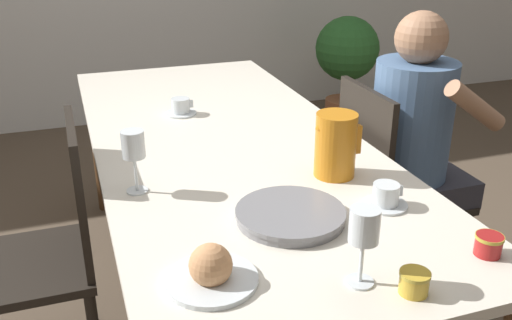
{
  "coord_description": "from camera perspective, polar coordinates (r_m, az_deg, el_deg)",
  "views": [
    {
      "loc": [
        -0.52,
        -1.83,
        1.47
      ],
      "look_at": [
        0.0,
        -0.33,
        0.78
      ],
      "focal_mm": 40.0,
      "sensor_mm": 36.0,
      "label": 1
    }
  ],
  "objects": [
    {
      "name": "teacup_across",
      "position": [
        2.3,
        -7.53,
        5.23
      ],
      "size": [
        0.12,
        0.12,
        0.07
      ],
      "color": "silver",
      "rests_on": "dining_table"
    },
    {
      "name": "chair_opposite",
      "position": [
        1.99,
        -20.17,
        -8.37
      ],
      "size": [
        0.42,
        0.42,
        0.89
      ],
      "rotation": [
        0.0,
        0.0,
        1.57
      ],
      "color": "black",
      "rests_on": "ground_plane"
    },
    {
      "name": "ground_plane",
      "position": [
        2.4,
        -2.62,
        -14.37
      ],
      "size": [
        20.0,
        20.0,
        0.0
      ],
      "primitive_type": "plane",
      "color": "brown"
    },
    {
      "name": "wine_glass_water",
      "position": [
        1.63,
        -12.16,
        1.24
      ],
      "size": [
        0.07,
        0.07,
        0.19
      ],
      "color": "white",
      "rests_on": "dining_table"
    },
    {
      "name": "wine_glass_juice",
      "position": [
        1.22,
        10.75,
        -6.9
      ],
      "size": [
        0.07,
        0.07,
        0.18
      ],
      "color": "white",
      "rests_on": "dining_table"
    },
    {
      "name": "jam_jar_amber",
      "position": [
        1.45,
        22.24,
        -7.76
      ],
      "size": [
        0.07,
        0.07,
        0.05
      ],
      "color": "#A81E1E",
      "rests_on": "dining_table"
    },
    {
      "name": "dining_table",
      "position": [
        2.07,
        -2.95,
        0.01
      ],
      "size": [
        0.92,
        2.18,
        0.73
      ],
      "color": "silver",
      "rests_on": "ground_plane"
    },
    {
      "name": "bread_plate",
      "position": [
        1.26,
        -4.54,
        -10.95
      ],
      "size": [
        0.21,
        0.21,
        0.1
      ],
      "color": "silver",
      "rests_on": "dining_table"
    },
    {
      "name": "jam_jar_red",
      "position": [
        1.26,
        15.54,
        -11.61
      ],
      "size": [
        0.07,
        0.07,
        0.05
      ],
      "color": "gold",
      "rests_on": "dining_table"
    },
    {
      "name": "potted_plant",
      "position": [
        4.28,
        9.06,
        10.13
      ],
      "size": [
        0.46,
        0.46,
        0.8
      ],
      "color": "#A8603D",
      "rests_on": "ground_plane"
    },
    {
      "name": "person_seated",
      "position": [
        2.27,
        15.89,
        2.17
      ],
      "size": [
        0.39,
        0.41,
        1.16
      ],
      "rotation": [
        0.0,
        0.0,
        -1.57
      ],
      "color": "#33333D",
      "rests_on": "ground_plane"
    },
    {
      "name": "serving_tray",
      "position": [
        1.49,
        3.45,
        -5.5
      ],
      "size": [
        0.29,
        0.29,
        0.03
      ],
      "color": "gray",
      "rests_on": "dining_table"
    },
    {
      "name": "teacup_near_person",
      "position": [
        1.6,
        12.84,
        -3.59
      ],
      "size": [
        0.12,
        0.12,
        0.07
      ],
      "color": "silver",
      "rests_on": "dining_table"
    },
    {
      "name": "chair_person_side",
      "position": [
        2.33,
        13.04,
        -2.68
      ],
      "size": [
        0.42,
        0.42,
        0.89
      ],
      "rotation": [
        0.0,
        0.0,
        -1.57
      ],
      "color": "black",
      "rests_on": "ground_plane"
    },
    {
      "name": "red_pitcher",
      "position": [
        1.73,
        7.96,
        1.53
      ],
      "size": [
        0.15,
        0.12,
        0.2
      ],
      "color": "orange",
      "rests_on": "dining_table"
    }
  ]
}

